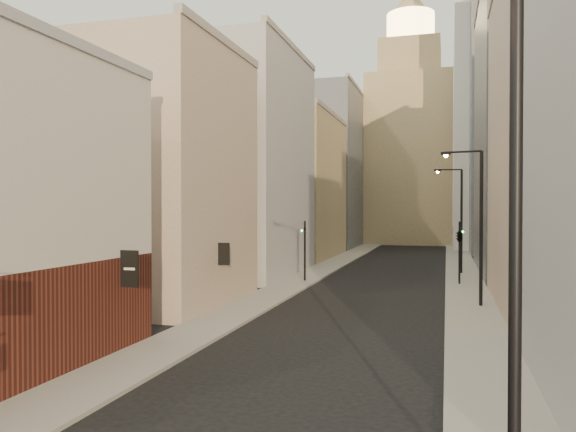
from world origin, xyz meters
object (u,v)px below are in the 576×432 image
at_px(white_tower, 483,119).
at_px(streetlamp_mid, 477,218).
at_px(streetlamp_far, 459,214).
at_px(traffic_light_left, 305,239).
at_px(traffic_light_right, 460,235).
at_px(streetlamp_near, 501,217).
at_px(clock_tower, 410,140).

xyz_separation_m(white_tower, streetlamp_mid, (-3.16, -48.28, -13.15)).
distance_m(streetlamp_far, traffic_light_left, 15.21).
height_order(streetlamp_mid, traffic_light_right, streetlamp_mid).
bearing_deg(traffic_light_left, streetlamp_near, 112.82).
distance_m(clock_tower, streetlamp_mid, 63.94).
xyz_separation_m(clock_tower, streetlamp_near, (6.99, -87.60, -11.71)).
height_order(streetlamp_near, streetlamp_far, streetlamp_near).
xyz_separation_m(clock_tower, streetlamp_far, (7.12, -45.00, -12.16)).
xyz_separation_m(clock_tower, white_tower, (11.00, -14.00, 0.97)).
distance_m(white_tower, streetlamp_near, 74.80).
relative_size(white_tower, streetlamp_near, 4.00).
bearing_deg(streetlamp_far, white_tower, 76.28).
xyz_separation_m(streetlamp_far, traffic_light_left, (-12.12, -8.97, -1.95)).
height_order(streetlamp_far, traffic_light_right, streetlamp_far).
bearing_deg(streetlamp_mid, clock_tower, 107.69).
bearing_deg(streetlamp_far, clock_tower, 92.40).
bearing_deg(streetlamp_near, clock_tower, 70.49).
bearing_deg(streetlamp_near, streetlamp_far, 65.76).
distance_m(clock_tower, streetlamp_far, 47.16).
relative_size(clock_tower, traffic_light_right, 8.97).
relative_size(clock_tower, streetlamp_mid, 4.70).
bearing_deg(streetlamp_far, traffic_light_right, -97.14).
bearing_deg(white_tower, streetlamp_near, -93.12).
relative_size(white_tower, traffic_light_right, 8.29).
bearing_deg(traffic_light_left, streetlamp_far, -140.31).
relative_size(white_tower, streetlamp_mid, 4.34).
bearing_deg(streetlamp_mid, streetlamp_far, 102.90).
distance_m(streetlamp_near, streetlamp_far, 42.60).
xyz_separation_m(streetlamp_near, streetlamp_mid, (0.85, 25.32, -0.46)).
bearing_deg(streetlamp_near, streetlamp_mid, 64.01).
bearing_deg(white_tower, traffic_light_left, -111.82).
bearing_deg(clock_tower, white_tower, -51.84).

